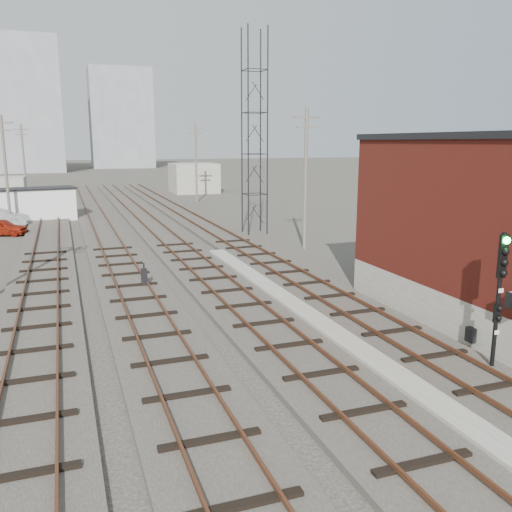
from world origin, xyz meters
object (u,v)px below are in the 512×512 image
car_red (1,227)px  car_silver (0,218)px  signal_mast (500,291)px  switch_stand (144,278)px  site_trailer (34,204)px

car_red → car_silver: bearing=24.2°
signal_mast → car_silver: 40.59m
car_red → car_silver: 4.83m
switch_stand → site_trailer: size_ratio=0.16×
switch_stand → car_red: car_red is taller
car_red → car_silver: size_ratio=0.85×
site_trailer → car_silver: size_ratio=1.63×
car_red → site_trailer: bearing=2.7°
site_trailer → car_silver: site_trailer is taller
signal_mast → car_red: 36.06m
switch_stand → car_red: (-7.91, 18.85, 0.09)m
switch_stand → car_silver: car_silver is taller
car_red → signal_mast: bearing=-134.5°
signal_mast → car_red: (-16.51, 32.01, -1.92)m
switch_stand → car_silver: (-8.42, 23.65, 0.18)m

